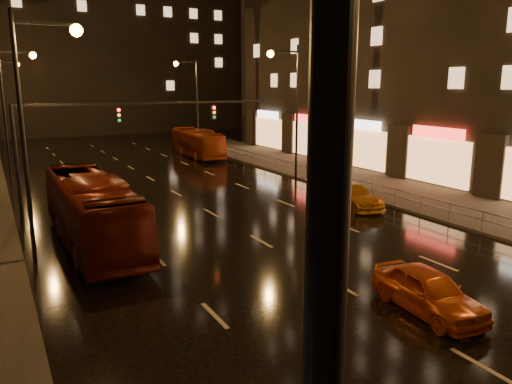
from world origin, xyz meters
TOP-DOWN VIEW (x-y plane):
  - ground at (0.00, 20.00)m, footprint 140.00×140.00m
  - sidewalk_right at (13.50, 15.00)m, footprint 7.00×70.00m
  - building_distant at (4.00, 72.00)m, footprint 44.00×16.00m
  - traffic_signal at (-5.06, 20.00)m, footprint 15.31×0.32m
  - streetlight_left at (-8.92, -8.00)m, footprint 2.64×0.50m
  - railing_right at (10.20, 18.00)m, footprint 0.05×56.00m
  - bus_red at (-6.97, 13.31)m, footprint 2.73×11.36m
  - bus_curb at (7.73, 37.53)m, footprint 2.71×10.07m
  - taxi_near at (1.16, 1.00)m, footprint 2.07×4.36m
  - taxi_far at (8.00, 13.37)m, footprint 2.22×4.94m

SIDE VIEW (x-z plane):
  - ground at x=0.00m, z-range 0.00..0.00m
  - sidewalk_right at x=13.50m, z-range 0.00..0.15m
  - taxi_far at x=8.00m, z-range 0.00..1.41m
  - taxi_near at x=1.16m, z-range 0.00..1.44m
  - railing_right at x=10.20m, z-range 0.40..1.40m
  - bus_curb at x=7.73m, z-range 0.00..2.78m
  - bus_red at x=-6.97m, z-range 0.00..3.16m
  - traffic_signal at x=-5.06m, z-range 1.64..7.84m
  - streetlight_left at x=-8.92m, z-range 1.43..11.43m
  - building_distant at x=4.00m, z-range 0.00..36.00m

